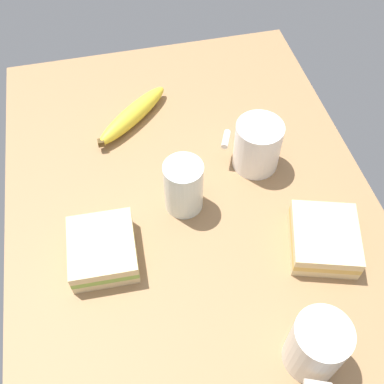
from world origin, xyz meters
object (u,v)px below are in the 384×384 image
object	(u,v)px
coffee_mug_milky	(317,346)
sandwich_side	(324,239)
glass_of_milk	(184,190)
coffee_mug_black	(257,145)
sandwich_main	(103,249)
banana	(133,115)

from	to	relation	value
coffee_mug_milky	sandwich_side	world-z (taller)	coffee_mug_milky
coffee_mug_milky	glass_of_milk	world-z (taller)	same
sandwich_side	glass_of_milk	distance (cm)	24.03
coffee_mug_black	sandwich_main	world-z (taller)	coffee_mug_black
coffee_mug_milky	glass_of_milk	bearing A→B (deg)	-158.83
coffee_mug_black	banana	world-z (taller)	coffee_mug_black
coffee_mug_milky	sandwich_side	distance (cm)	18.91
banana	sandwich_main	bearing A→B (deg)	-17.36
coffee_mug_milky	glass_of_milk	size ratio (longest dim) A/B	1.00
banana	coffee_mug_black	bearing A→B (deg)	52.12
banana	sandwich_side	bearing A→B (deg)	36.02
sandwich_side	glass_of_milk	size ratio (longest dim) A/B	1.41
coffee_mug_black	sandwich_main	xyz separation A→B (cm)	(13.39, -29.51, -2.73)
coffee_mug_milky	sandwich_side	bearing A→B (deg)	152.43
sandwich_side	banana	size ratio (longest dim) A/B	0.83
banana	coffee_mug_milky	bearing A→B (deg)	18.16
sandwich_side	banana	bearing A→B (deg)	-143.98
sandwich_main	banana	world-z (taller)	sandwich_main
coffee_mug_black	sandwich_main	bearing A→B (deg)	-65.59
coffee_mug_milky	banana	distance (cm)	54.65
sandwich_side	glass_of_milk	bearing A→B (deg)	-122.90
coffee_mug_black	glass_of_milk	xyz separation A→B (cm)	(6.44, -14.81, -0.45)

